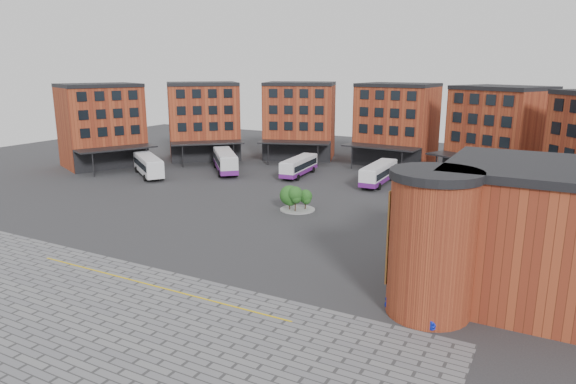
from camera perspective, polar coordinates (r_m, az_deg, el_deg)
The scene contains 13 objects.
ground at distance 55.51m, azimuth -6.50°, elevation -4.69°, with size 160.00×160.00×0.00m, color #28282B.
paving_zone at distance 39.41m, azimuth -22.99°, elevation -13.74°, with size 50.00×22.00×0.02m, color slate.
yellow_line at distance 44.20m, azimuth -14.85°, elevation -9.99°, with size 26.00×0.15×0.02m, color gold.
main_building at distance 89.17m, azimuth 4.99°, elevation 7.11°, with size 94.14×42.48×14.60m.
east_building at distance 41.85m, azimuth 24.86°, elevation -4.49°, with size 17.40×15.40×10.60m.
tree_island at distance 63.58m, azimuth 0.71°, elevation -0.55°, with size 4.40×4.40×3.24m.
bus_a at distance 86.95m, azimuth -15.27°, elevation 3.00°, with size 11.06×9.01×3.31m.
bus_b at distance 87.79m, azimuth -7.00°, elevation 3.45°, with size 10.48×11.31×3.54m.
bus_c at distance 84.15m, azimuth 1.24°, elevation 2.91°, with size 3.38×10.90×3.02m.
bus_d at distance 79.21m, azimuth 10.05°, elevation 2.07°, with size 3.00×11.25×3.16m.
bus_e at distance 75.54m, azimuth 16.58°, elevation 1.10°, with size 6.35×11.08×3.08m.
bus_f at distance 66.99m, azimuth 18.60°, elevation -0.42°, with size 8.78×12.15×3.50m.
blue_car at distance 38.45m, azimuth 13.93°, elevation -12.53°, with size 1.52×4.36×1.44m, color #0D20B2.
Camera 1 is at (30.36, -43.06, 17.49)m, focal length 32.00 mm.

